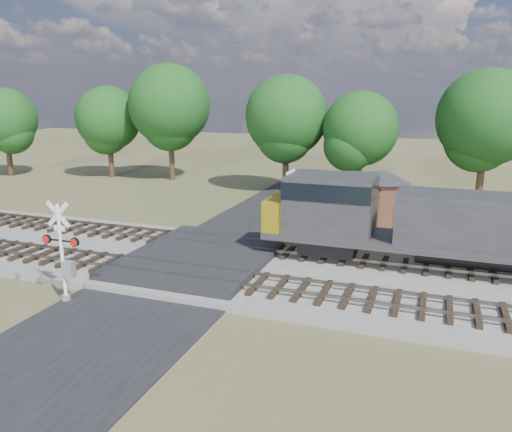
% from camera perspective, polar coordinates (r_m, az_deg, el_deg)
% --- Properties ---
extents(ground, '(160.00, 160.00, 0.00)m').
position_cam_1_polar(ground, '(25.75, -6.70, -5.81)').
color(ground, '#404B28').
rests_on(ground, ground).
extents(ballast_bed, '(140.00, 10.00, 0.30)m').
position_cam_1_polar(ballast_bed, '(23.70, 16.27, -7.69)').
color(ballast_bed, gray).
rests_on(ballast_bed, ground).
extents(road, '(7.00, 60.00, 0.08)m').
position_cam_1_polar(road, '(25.74, -6.70, -5.72)').
color(road, black).
rests_on(road, ground).
extents(crossing_panel, '(7.00, 9.00, 0.62)m').
position_cam_1_polar(crossing_panel, '(26.07, -6.23, -4.81)').
color(crossing_panel, '#262628').
rests_on(crossing_panel, ground).
extents(track_near, '(140.00, 2.60, 0.33)m').
position_cam_1_polar(track_near, '(22.69, -1.88, -7.38)').
color(track_near, black).
rests_on(track_near, ballast_bed).
extents(track_far, '(140.00, 2.60, 0.33)m').
position_cam_1_polar(track_far, '(27.12, 2.06, -3.77)').
color(track_far, black).
rests_on(track_far, ballast_bed).
extents(crossing_signal_near, '(1.77, 0.38, 4.39)m').
position_cam_1_polar(crossing_signal_near, '(22.33, -21.05, -4.84)').
color(crossing_signal_near, silver).
rests_on(crossing_signal_near, ground).
extents(crossing_signal_far, '(1.49, 0.37, 3.73)m').
position_cam_1_polar(crossing_signal_far, '(29.84, 6.21, 0.07)').
color(crossing_signal_far, silver).
rests_on(crossing_signal_far, ground).
extents(equipment_shed, '(6.37, 6.37, 3.34)m').
position_cam_1_polar(equipment_shed, '(33.47, 11.76, 1.63)').
color(equipment_shed, '#3F281B').
rests_on(equipment_shed, ground).
extents(treeline, '(84.84, 11.06, 11.51)m').
position_cam_1_polar(treeline, '(43.16, 12.99, 10.71)').
color(treeline, black).
rests_on(treeline, ground).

